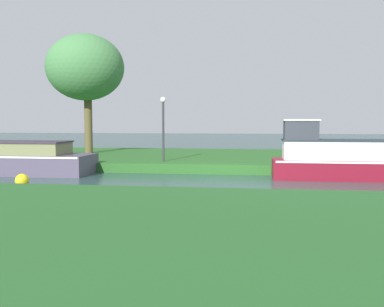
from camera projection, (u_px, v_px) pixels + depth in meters
name	position (u px, v px, depth m)	size (l,w,h in m)	color
ground_plane	(232.00, 182.00, 15.30)	(120.00, 120.00, 0.00)	#294542
riverbank_far	(238.00, 159.00, 22.20)	(72.00, 10.00, 0.40)	#285D24
riverbank_near	(206.00, 253.00, 6.39)	(72.00, 10.00, 0.40)	#255825
maroon_barge	(363.00, 160.00, 15.79)	(7.22, 1.52, 2.22)	maroon
slate_narrowboat	(29.00, 160.00, 17.56)	(5.06, 2.16, 1.34)	#4E465B
willow_tree_left	(85.00, 68.00, 23.04)	(4.16, 4.00, 6.37)	brown
lamp_post	(163.00, 121.00, 18.55)	(0.24, 0.24, 2.78)	#333338
mooring_post_near	(351.00, 159.00, 17.09)	(0.19, 0.19, 0.53)	#42412E
channel_buoy	(22.00, 180.00, 14.01)	(0.44, 0.44, 0.44)	yellow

